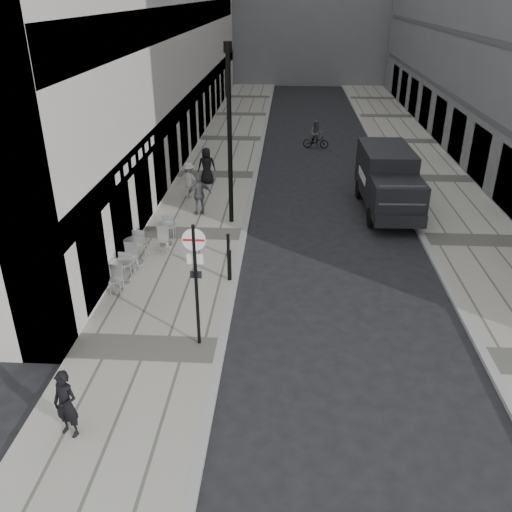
{
  "coord_description": "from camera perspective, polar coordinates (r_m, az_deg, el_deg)",
  "views": [
    {
      "loc": [
        1.67,
        -9.05,
        8.74
      ],
      "look_at": [
        0.77,
        5.84,
        1.4
      ],
      "focal_mm": 38.0,
      "sensor_mm": 36.0,
      "label": 1
    }
  ],
  "objects": [
    {
      "name": "walking_man",
      "position": [
        12.45,
        -19.38,
        -14.5
      ],
      "size": [
        0.68,
        0.56,
        1.6
      ],
      "primitive_type": "imported",
      "rotation": [
        0.0,
        0.0,
        -0.34
      ],
      "color": "black",
      "rests_on": "sidewalk"
    },
    {
      "name": "pedestrian_c",
      "position": [
        26.99,
        -5.21,
        9.44
      ],
      "size": [
        0.97,
        0.75,
        1.78
      ],
      "primitive_type": "imported",
      "rotation": [
        0.0,
        0.0,
        3.37
      ],
      "color": "black",
      "rests_on": "sidewalk"
    },
    {
      "name": "cafe_table_near",
      "position": [
        18.01,
        -13.97,
        -1.54
      ],
      "size": [
        0.72,
        1.63,
        0.93
      ],
      "color": "silver",
      "rests_on": "sidewalk"
    },
    {
      "name": "panel_van",
      "position": [
        24.2,
        13.72,
        7.97
      ],
      "size": [
        2.22,
        5.62,
        2.61
      ],
      "rotation": [
        0.0,
        0.0,
        0.03
      ],
      "color": "black",
      "rests_on": "ground"
    },
    {
      "name": "cafe_table_mid",
      "position": [
        19.26,
        -12.55,
        0.66
      ],
      "size": [
        0.8,
        1.8,
        1.03
      ],
      "color": "silver",
      "rests_on": "sidewalk"
    },
    {
      "name": "bollard_far",
      "position": [
        19.37,
        -2.94,
        1.08
      ],
      "size": [
        0.11,
        0.11,
        0.82
      ],
      "primitive_type": "cylinder",
      "color": "black",
      "rests_on": "sidewalk"
    },
    {
      "name": "cafe_table_far",
      "position": [
        20.48,
        -9.46,
        2.44
      ],
      "size": [
        0.75,
        1.7,
        0.97
      ],
      "color": "silver",
      "rests_on": "sidewalk"
    },
    {
      "name": "pedestrian_a",
      "position": [
        23.07,
        -5.97,
        6.45
      ],
      "size": [
        1.12,
        0.81,
        1.76
      ],
      "primitive_type": "imported",
      "rotation": [
        0.0,
        0.0,
        3.55
      ],
      "color": "slate",
      "rests_on": "sidewalk"
    },
    {
      "name": "sign_post",
      "position": [
        13.83,
        -6.39,
        -1.5
      ],
      "size": [
        0.6,
        0.09,
        3.48
      ],
      "rotation": [
        0.0,
        0.0,
        0.0
      ],
      "color": "black",
      "rests_on": "sidewalk"
    },
    {
      "name": "pedestrian_b",
      "position": [
        25.16,
        -7.09,
        7.95
      ],
      "size": [
        1.12,
        0.71,
        1.65
      ],
      "primitive_type": "imported",
      "rotation": [
        0.0,
        0.0,
        3.05
      ],
      "color": "#B3ADA5",
      "rests_on": "sidewalk"
    },
    {
      "name": "lamppost",
      "position": [
        21.36,
        -2.81,
        13.35
      ],
      "size": [
        0.31,
        0.31,
        6.98
      ],
      "color": "black",
      "rests_on": "sidewalk"
    },
    {
      "name": "ground",
      "position": [
        12.69,
        -5.31,
        -17.46
      ],
      "size": [
        120.0,
        120.0,
        0.0
      ],
      "primitive_type": "plane",
      "color": "black",
      "rests_on": "ground"
    },
    {
      "name": "cyclist",
      "position": [
        34.02,
        6.34,
        12.29
      ],
      "size": [
        1.62,
        0.77,
        1.68
      ],
      "rotation": [
        0.0,
        0.0,
        -0.15
      ],
      "color": "black",
      "rests_on": "ground"
    },
    {
      "name": "bollard_near",
      "position": [
        17.73,
        -2.82,
        -1.04
      ],
      "size": [
        0.14,
        0.14,
        1.02
      ],
      "primitive_type": "cylinder",
      "color": "black",
      "rests_on": "sidewalk"
    },
    {
      "name": "far_sidewalk",
      "position": [
        29.34,
        17.92,
        7.71
      ],
      "size": [
        4.0,
        60.0,
        0.12
      ],
      "primitive_type": "cube",
      "color": "#9C988D",
      "rests_on": "ground"
    },
    {
      "name": "sidewalk",
      "position": [
        28.65,
        -4.12,
        8.49
      ],
      "size": [
        4.0,
        60.0,
        0.12
      ],
      "primitive_type": "cube",
      "color": "#9C988D",
      "rests_on": "ground"
    }
  ]
}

